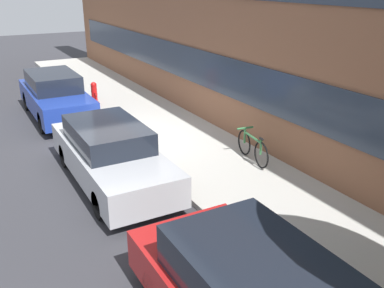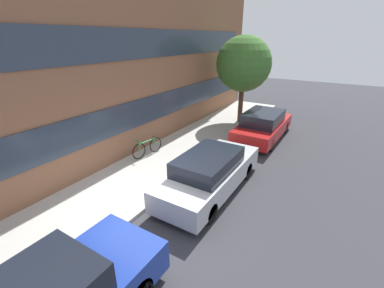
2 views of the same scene
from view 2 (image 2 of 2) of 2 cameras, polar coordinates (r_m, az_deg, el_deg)
name	(u,v)px [view 2 (image 2 of 2)]	position (r m, az deg, el deg)	size (l,w,h in m)	color
ground_plane	(146,212)	(7.79, -10.23, -14.55)	(56.00, 56.00, 0.00)	#333338
sidewalk_strip	(110,195)	(8.65, -17.71, -10.67)	(28.00, 2.93, 0.13)	#B2AFA8
rowhouse_facade	(48,61)	(8.94, -29.35, 15.87)	(28.00, 1.02, 8.04)	brown
parked_car_silver	(210,172)	(8.26, 4.04, -6.31)	(4.50, 1.64, 1.35)	#B2B5BA
parked_car_red	(263,125)	(13.04, 15.50, 4.03)	(4.42, 1.77, 1.38)	#AD1919
bicycle	(147,147)	(10.68, -9.89, -0.63)	(1.53, 0.44, 0.75)	black
street_tree	(244,64)	(14.66, 11.39, 17.00)	(2.95, 2.95, 4.68)	#473323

